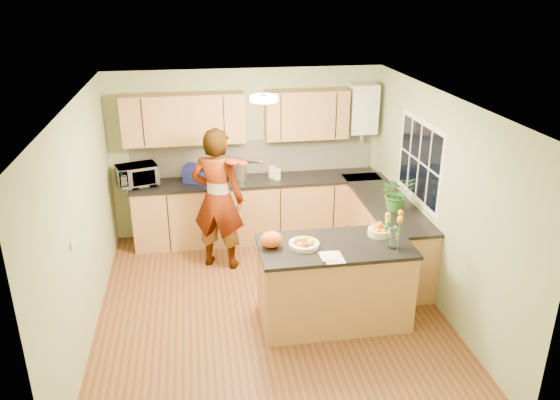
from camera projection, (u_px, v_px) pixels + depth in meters
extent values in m
plane|color=brown|center=(269.00, 307.00, 6.55)|extent=(4.50, 4.50, 0.00)
cube|color=silver|center=(268.00, 100.00, 5.61)|extent=(4.00, 4.50, 0.02)
cube|color=#9AAB7A|center=(247.00, 153.00, 8.14)|extent=(4.00, 0.02, 2.50)
cube|color=#9AAB7A|center=(311.00, 331.00, 4.02)|extent=(4.00, 0.02, 2.50)
cube|color=#9AAB7A|center=(82.00, 224.00, 5.78)|extent=(0.02, 4.50, 2.50)
cube|color=#9AAB7A|center=(438.00, 201.00, 6.38)|extent=(0.02, 4.50, 2.50)
cube|color=#AA7444|center=(257.00, 210.00, 8.18)|extent=(3.60, 0.60, 0.90)
cube|color=black|center=(257.00, 181.00, 7.99)|extent=(3.64, 0.62, 0.04)
cube|color=#AA7444|center=(384.00, 234.00, 7.41)|extent=(0.60, 2.20, 0.90)
cube|color=black|center=(386.00, 202.00, 7.23)|extent=(0.62, 2.24, 0.04)
cube|color=silver|center=(254.00, 156.00, 8.16)|extent=(3.60, 0.02, 0.52)
cube|color=#AA7444|center=(184.00, 119.00, 7.63)|extent=(1.70, 0.34, 0.70)
cube|color=#AA7444|center=(306.00, 114.00, 7.88)|extent=(1.20, 0.34, 0.70)
cube|color=white|center=(363.00, 109.00, 8.00)|extent=(0.40, 0.30, 0.72)
cylinder|color=silver|center=(361.00, 135.00, 8.15)|extent=(0.06, 0.06, 0.20)
cube|color=white|center=(420.00, 161.00, 6.81)|extent=(0.01, 1.30, 1.05)
cube|color=black|center=(419.00, 161.00, 6.81)|extent=(0.01, 1.18, 0.92)
cube|color=white|center=(72.00, 244.00, 5.22)|extent=(0.02, 0.09, 0.09)
cylinder|color=#FFEABF|center=(264.00, 98.00, 5.90)|extent=(0.30, 0.30, 0.06)
cylinder|color=white|center=(264.00, 96.00, 5.89)|extent=(0.10, 0.10, 0.02)
cube|color=#AA7444|center=(334.00, 284.00, 6.15)|extent=(1.64, 0.82, 0.92)
cube|color=black|center=(335.00, 246.00, 5.97)|extent=(1.68, 0.86, 0.04)
cylinder|color=beige|center=(304.00, 245.00, 5.91)|extent=(0.33, 0.33, 0.05)
cylinder|color=beige|center=(379.00, 232.00, 6.17)|extent=(0.26, 0.26, 0.08)
cylinder|color=silver|center=(394.00, 239.00, 5.85)|extent=(0.11, 0.11, 0.22)
ellipsoid|color=#FF6215|center=(271.00, 239.00, 5.88)|extent=(0.30, 0.28, 0.18)
cube|color=white|center=(333.00, 257.00, 5.68)|extent=(0.20, 0.27, 0.01)
imported|color=#EEAD91|center=(218.00, 199.00, 7.18)|extent=(0.83, 0.70, 1.94)
imported|color=white|center=(137.00, 175.00, 7.69)|extent=(0.63, 0.52, 0.30)
cube|color=navy|center=(195.00, 174.00, 7.85)|extent=(0.37, 0.33, 0.25)
cylinder|color=silver|center=(241.00, 172.00, 7.94)|extent=(0.18, 0.18, 0.24)
sphere|color=black|center=(241.00, 161.00, 7.88)|extent=(0.09, 0.09, 0.09)
cylinder|color=beige|center=(272.00, 172.00, 8.03)|extent=(0.13, 0.13, 0.18)
cylinder|color=white|center=(277.00, 174.00, 7.96)|extent=(0.13, 0.13, 0.16)
imported|color=#2C6E24|center=(397.00, 193.00, 6.84)|extent=(0.44, 0.39, 0.46)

